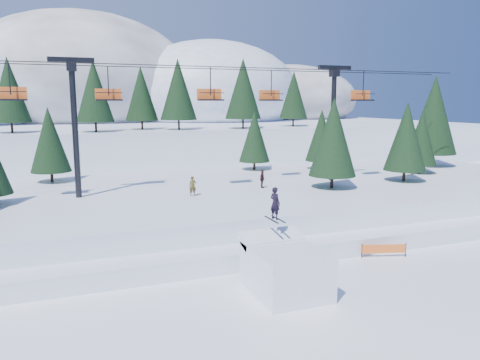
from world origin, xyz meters
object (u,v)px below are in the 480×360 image
object	(u,v)px
jump_kicker	(285,268)
banner_far	(372,243)
chairlift	(201,105)
banner_near	(384,249)

from	to	relation	value
jump_kicker	banner_far	size ratio (longest dim) A/B	1.86
chairlift	banner_far	size ratio (longest dim) A/B	16.48
jump_kicker	banner_far	world-z (taller)	jump_kicker
chairlift	banner_far	bearing A→B (deg)	-57.54
chairlift	banner_far	world-z (taller)	chairlift
banner_far	chairlift	bearing A→B (deg)	122.46
jump_kicker	banner_far	bearing A→B (deg)	25.57
banner_near	banner_far	world-z (taller)	same
banner_far	banner_near	bearing A→B (deg)	-93.44
jump_kicker	banner_far	xyz separation A→B (m)	(8.26, 3.95, -0.73)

